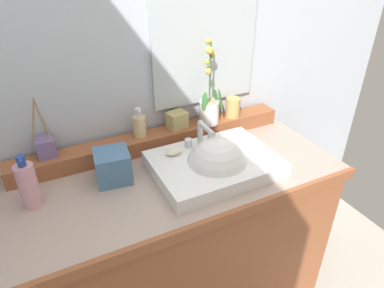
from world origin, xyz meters
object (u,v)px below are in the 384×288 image
(reed_diffuser, at_px, (46,147))
(trinket_box, at_px, (177,120))
(tissue_box, at_px, (113,166))
(soap_bar, at_px, (174,152))
(sink_basin, at_px, (216,166))
(soap_dispenser, at_px, (139,125))
(tumbler_cup, at_px, (233,107))
(lotion_bottle, at_px, (28,185))
(potted_plant, at_px, (209,105))

(reed_diffuser, xyz_separation_m, trinket_box, (0.56, -0.01, -0.00))
(reed_diffuser, distance_m, tissue_box, 0.28)
(soap_bar, bearing_deg, reed_diffuser, 157.51)
(sink_basin, xyz_separation_m, soap_dispenser, (-0.21, 0.29, 0.10))
(tumbler_cup, xyz_separation_m, trinket_box, (-0.29, 0.01, -0.01))
(soap_dispenser, height_order, tumbler_cup, soap_dispenser)
(tissue_box, bearing_deg, reed_diffuser, 141.54)
(sink_basin, relative_size, lotion_bottle, 2.41)
(potted_plant, relative_size, tumbler_cup, 4.10)
(potted_plant, height_order, tissue_box, potted_plant)
(sink_basin, bearing_deg, soap_bar, 141.12)
(sink_basin, distance_m, tumbler_cup, 0.38)
(soap_dispenser, xyz_separation_m, trinket_box, (0.18, -0.00, -0.01))
(sink_basin, distance_m, tissue_box, 0.40)
(sink_basin, relative_size, potted_plant, 1.27)
(sink_basin, distance_m, lotion_bottle, 0.69)
(reed_diffuser, distance_m, lotion_bottle, 0.21)
(soap_bar, height_order, tissue_box, tissue_box)
(soap_bar, distance_m, lotion_bottle, 0.54)
(reed_diffuser, bearing_deg, soap_bar, -22.49)
(soap_dispenser, distance_m, trinket_box, 0.18)
(sink_basin, distance_m, soap_bar, 0.18)
(reed_diffuser, xyz_separation_m, tissue_box, (0.21, -0.17, -0.05))
(tumbler_cup, height_order, lotion_bottle, lotion_bottle)
(potted_plant, height_order, trinket_box, potted_plant)
(sink_basin, xyz_separation_m, lotion_bottle, (-0.68, 0.11, 0.07))
(soap_bar, distance_m, trinket_box, 0.21)
(trinket_box, distance_m, tissue_box, 0.38)
(potted_plant, xyz_separation_m, soap_dispenser, (-0.33, 0.02, -0.04))
(soap_bar, height_order, tumbler_cup, tumbler_cup)
(potted_plant, height_order, reed_diffuser, potted_plant)
(tumbler_cup, height_order, reed_diffuser, reed_diffuser)
(potted_plant, xyz_separation_m, tissue_box, (-0.50, -0.13, -0.10))
(tumbler_cup, xyz_separation_m, tissue_box, (-0.63, -0.14, -0.06))
(sink_basin, bearing_deg, trinket_box, 97.64)
(potted_plant, distance_m, soap_dispenser, 0.33)
(soap_dispenser, xyz_separation_m, reed_diffuser, (-0.38, 0.01, -0.01))
(potted_plant, distance_m, trinket_box, 0.16)
(soap_bar, height_order, lotion_bottle, lotion_bottle)
(soap_dispenser, distance_m, reed_diffuser, 0.38)
(reed_diffuser, bearing_deg, trinket_box, -1.32)
(tissue_box, bearing_deg, soap_bar, -4.86)
(soap_dispenser, height_order, reed_diffuser, reed_diffuser)
(potted_plant, bearing_deg, reed_diffuser, 177.10)
(soap_dispenser, bearing_deg, sink_basin, -53.24)
(soap_bar, relative_size, reed_diffuser, 0.28)
(soap_bar, distance_m, soap_dispenser, 0.20)
(potted_plant, bearing_deg, lotion_bottle, -168.95)
(tissue_box, bearing_deg, potted_plant, 15.09)
(sink_basin, bearing_deg, lotion_bottle, 170.87)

